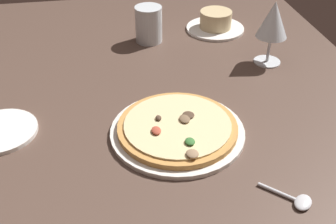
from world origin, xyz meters
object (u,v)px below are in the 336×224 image
at_px(pizza_main, 177,129).
at_px(side_plate, 0,131).
at_px(water_glass, 149,26).
at_px(ramekin_on_saucer, 215,23).
at_px(wine_glass_far, 273,21).
at_px(spoon, 297,200).

bearing_deg(pizza_main, side_plate, -100.28).
bearing_deg(water_glass, ramekin_on_saucer, 101.20).
distance_m(ramekin_on_saucer, wine_glass_far, 0.26).
distance_m(wine_glass_far, water_glass, 0.35).
xyz_separation_m(pizza_main, spoon, (0.22, 0.17, -0.01)).
height_order(ramekin_on_saucer, wine_glass_far, wine_glass_far).
distance_m(pizza_main, water_glass, 0.45).
distance_m(wine_glass_far, spoon, 0.51).
relative_size(ramekin_on_saucer, wine_glass_far, 1.04).
bearing_deg(pizza_main, ramekin_on_saucer, 156.39).
bearing_deg(side_plate, pizza_main, 79.72).
height_order(pizza_main, spoon, pizza_main).
distance_m(ramekin_on_saucer, spoon, 0.71).
relative_size(ramekin_on_saucer, water_glass, 1.71).
bearing_deg(spoon, water_glass, -166.30).
xyz_separation_m(pizza_main, ramekin_on_saucer, (-0.49, 0.21, 0.01)).
bearing_deg(pizza_main, spoon, 36.74).
relative_size(water_glass, spoon, 1.21).
xyz_separation_m(ramekin_on_saucer, side_plate, (0.42, -0.58, -0.02)).
height_order(ramekin_on_saucer, side_plate, ramekin_on_saucer).
height_order(side_plate, spoon, spoon).
bearing_deg(spoon, side_plate, -118.52).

